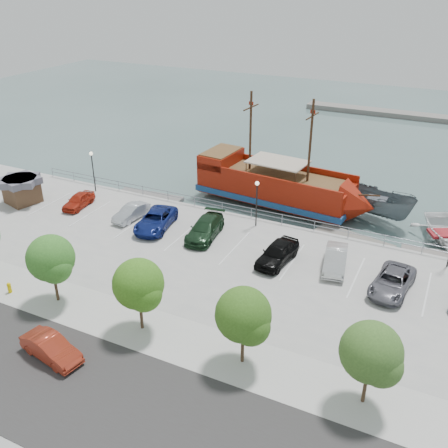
% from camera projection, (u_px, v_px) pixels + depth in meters
% --- Properties ---
extents(ground, '(160.00, 160.00, 0.00)m').
position_uv_depth(ground, '(224.00, 270.00, 40.02)').
color(ground, '#3A524E').
extents(street, '(100.00, 8.00, 0.04)m').
position_uv_depth(street, '(95.00, 397.00, 26.73)').
color(street, '#2F2C2C').
rests_on(street, land_slab).
extents(sidewalk, '(100.00, 4.00, 0.05)m').
position_uv_depth(sidewalk, '(156.00, 332.00, 31.54)').
color(sidewalk, '#B3B2B0').
rests_on(sidewalk, land_slab).
extents(seawall_railing, '(50.00, 0.06, 1.00)m').
position_uv_depth(seawall_railing, '(261.00, 215.00, 45.59)').
color(seawall_railing, gray).
rests_on(seawall_railing, land_slab).
extents(far_shore, '(40.00, 3.00, 0.80)m').
position_uv_depth(far_shore, '(429.00, 118.00, 80.08)').
color(far_shore, slate).
rests_on(far_shore, ground).
extents(pirate_ship, '(18.67, 6.61, 11.65)m').
position_uv_depth(pirate_ship, '(287.00, 189.00, 49.93)').
color(pirate_ship, maroon).
rests_on(pirate_ship, ground).
extents(patrol_boat, '(8.29, 5.35, 3.00)m').
position_uv_depth(patrol_boat, '(376.00, 205.00, 47.50)').
color(patrol_boat, '#535D62').
rests_on(patrol_boat, ground).
extents(dock_west, '(7.24, 2.41, 0.41)m').
position_uv_depth(dock_west, '(150.00, 197.00, 52.44)').
color(dock_west, slate).
rests_on(dock_west, ground).
extents(dock_mid, '(7.27, 3.56, 0.40)m').
position_uv_depth(dock_mid, '(354.00, 240.00, 44.10)').
color(dock_mid, slate).
rests_on(dock_mid, ground).
extents(dock_east, '(7.65, 2.86, 0.43)m').
position_uv_depth(dock_east, '(448.00, 259.00, 41.06)').
color(dock_east, slate).
rests_on(dock_east, ground).
extents(shed, '(3.86, 3.86, 2.58)m').
position_uv_depth(shed, '(21.00, 189.00, 48.75)').
color(shed, '#513724').
rests_on(shed, land_slab).
extents(street_sedan, '(4.40, 2.19, 1.39)m').
position_uv_depth(street_sedan, '(51.00, 348.00, 29.21)').
color(street_sedan, '#A22F1B').
rests_on(street_sedan, street).
extents(fire_hydrant, '(0.29, 0.29, 0.83)m').
position_uv_depth(fire_hydrant, '(9.00, 287.00, 35.24)').
color(fire_hydrant, '#DBBA00').
rests_on(fire_hydrant, sidewalk).
extents(lamp_post_left, '(0.36, 0.36, 4.28)m').
position_uv_depth(lamp_post_left, '(92.00, 164.00, 50.45)').
color(lamp_post_left, black).
rests_on(lamp_post_left, land_slab).
extents(lamp_post_mid, '(0.36, 0.36, 4.28)m').
position_uv_depth(lamp_post_mid, '(257.00, 196.00, 43.45)').
color(lamp_post_mid, black).
rests_on(lamp_post_mid, land_slab).
extents(tree_c, '(3.30, 3.20, 5.00)m').
position_uv_depth(tree_c, '(52.00, 260.00, 33.04)').
color(tree_c, '#473321').
rests_on(tree_c, sidewalk).
extents(tree_d, '(3.30, 3.20, 5.00)m').
position_uv_depth(tree_d, '(140.00, 286.00, 30.32)').
color(tree_d, '#473321').
rests_on(tree_d, sidewalk).
extents(tree_e, '(3.30, 3.20, 5.00)m').
position_uv_depth(tree_e, '(245.00, 317.00, 27.60)').
color(tree_e, '#473321').
rests_on(tree_e, sidewalk).
extents(tree_f, '(3.30, 3.20, 5.00)m').
position_uv_depth(tree_f, '(373.00, 355.00, 24.88)').
color(tree_f, '#473321').
rests_on(tree_f, sidewalk).
extents(parked_car_a, '(2.02, 4.09, 1.34)m').
position_uv_depth(parked_car_a, '(79.00, 200.00, 48.07)').
color(parked_car_a, '#AC2612').
rests_on(parked_car_a, land_slab).
extents(parked_car_b, '(1.79, 4.14, 1.32)m').
position_uv_depth(parked_car_b, '(131.00, 212.00, 45.71)').
color(parked_car_b, '#B2B8BF').
rests_on(parked_car_b, land_slab).
extents(parked_car_c, '(3.47, 5.85, 1.52)m').
position_uv_depth(parked_car_c, '(156.00, 220.00, 44.06)').
color(parked_car_c, navy).
rests_on(parked_car_c, land_slab).
extents(parked_car_d, '(2.86, 5.64, 1.57)m').
position_uv_depth(parked_car_d, '(205.00, 228.00, 42.59)').
color(parked_car_d, '#17321C').
rests_on(parked_car_d, land_slab).
extents(parked_car_e, '(2.52, 5.05, 1.65)m').
position_uv_depth(parked_car_e, '(277.00, 253.00, 38.82)').
color(parked_car_e, black).
rests_on(parked_car_e, land_slab).
extents(parked_car_f, '(2.43, 4.87, 1.53)m').
position_uv_depth(parked_car_f, '(335.00, 259.00, 38.08)').
color(parked_car_f, silver).
rests_on(parked_car_f, land_slab).
extents(parked_car_g, '(2.99, 5.46, 1.45)m').
position_uv_depth(parked_car_g, '(392.00, 282.00, 35.38)').
color(parked_car_g, slate).
rests_on(parked_car_g, land_slab).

